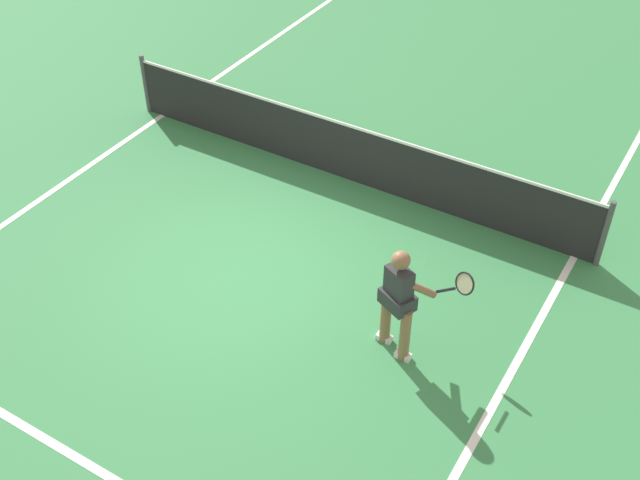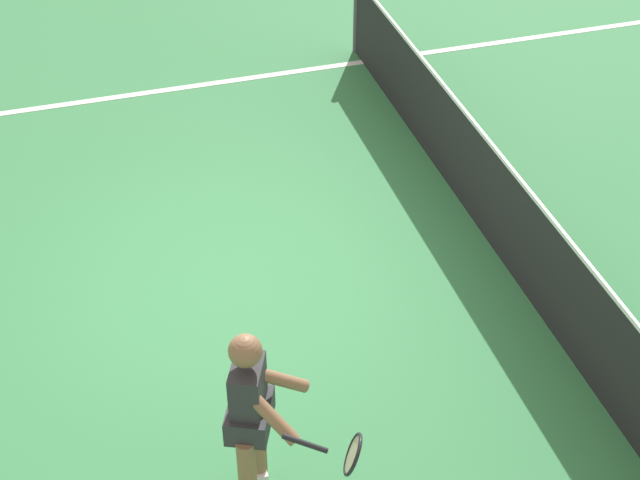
{
  "view_description": "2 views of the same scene",
  "coord_description": "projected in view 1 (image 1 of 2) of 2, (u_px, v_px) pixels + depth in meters",
  "views": [
    {
      "loc": [
        4.97,
        -6.4,
        7.27
      ],
      "look_at": [
        0.99,
        0.2,
        0.86
      ],
      "focal_mm": 44.82,
      "sensor_mm": 36.0,
      "label": 1
    },
    {
      "loc": [
        6.6,
        -1.03,
        5.75
      ],
      "look_at": [
        0.99,
        0.64,
        1.14
      ],
      "focal_mm": 54.58,
      "sensor_mm": 36.0,
      "label": 2
    }
  ],
  "objects": [
    {
      "name": "tennis_player",
      "position": [
        400.0,
        298.0,
        9.23
      ],
      "size": [
        1.02,
        0.84,
        1.55
      ],
      "color": "#8C6647",
      "rests_on": "ground"
    },
    {
      "name": "sideline_right_marking",
      "position": [
        507.0,
        381.0,
        9.37
      ],
      "size": [
        0.1,
        16.79,
        0.01
      ],
      "primitive_type": "cube",
      "color": "white",
      "rests_on": "ground"
    },
    {
      "name": "service_line_marking",
      "position": [
        69.0,
        453.0,
        8.59
      ],
      "size": [
        7.35,
        0.1,
        0.01
      ],
      "primitive_type": "cube",
      "color": "white",
      "rests_on": "ground"
    },
    {
      "name": "ground_plane",
      "position": [
        250.0,
        273.0,
        10.83
      ],
      "size": [
        24.43,
        24.43,
        0.0
      ],
      "primitive_type": "plane",
      "color": "#38844C"
    },
    {
      "name": "court_net",
      "position": [
        345.0,
        151.0,
        12.22
      ],
      "size": [
        8.03,
        0.08,
        1.07
      ],
      "color": "#4C4C51",
      "rests_on": "ground"
    },
    {
      "name": "sideline_left_marking",
      "position": [
        54.0,
        190.0,
        12.29
      ],
      "size": [
        0.1,
        16.79,
        0.01
      ],
      "primitive_type": "cube",
      "color": "white",
      "rests_on": "ground"
    }
  ]
}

